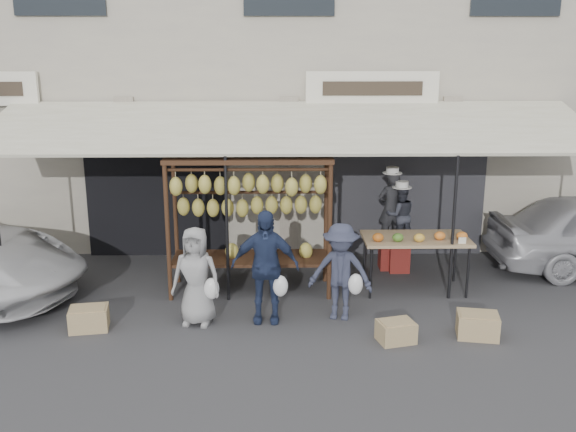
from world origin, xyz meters
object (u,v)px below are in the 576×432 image
vendor_left (391,208)px  crate_near_a (396,332)px  banana_rack (249,198)px  customer_right (340,272)px  vendor_right (401,215)px  produce_table (416,240)px  crate_far (89,318)px  customer_mid (265,266)px  customer_left (196,276)px  crate_near_b (478,325)px

vendor_left → crate_near_a: vendor_left is taller
banana_rack → customer_right: (1.35, -1.09, -0.85)m
vendor_right → crate_near_a: vendor_right is taller
crate_near_a → produce_table: bearing=71.2°
crate_far → produce_table: bearing=15.9°
produce_table → vendor_left: bearing=102.1°
customer_mid → crate_far: 2.59m
banana_rack → customer_left: (-0.72, -1.22, -0.86)m
banana_rack → customer_left: size_ratio=1.81×
vendor_left → crate_far: vendor_left is taller
banana_rack → crate_near_b: banana_rack is taller
crate_far → banana_rack: bearing=32.1°
customer_left → customer_right: customer_right is taller
banana_rack → vendor_left: bearing=24.0°
crate_near_b → crate_far: size_ratio=1.04×
vendor_left → crate_far: (-4.68, -2.49, -0.97)m
vendor_right → crate_far: vendor_right is taller
banana_rack → crate_far: (-2.23, -1.40, -1.42)m
crate_near_a → crate_far: crate_far is taller
vendor_left → customer_left: vendor_left is taller
customer_right → crate_near_a: size_ratio=3.03×
customer_right → crate_near_a: 1.20m
vendor_right → customer_right: (-1.25, -2.04, -0.30)m
vendor_right → customer_right: vendor_right is taller
crate_far → vendor_left: bearing=28.0°
vendor_left → crate_far: 5.39m
vendor_left → crate_near_a: size_ratio=2.74×
customer_right → produce_table: bearing=53.6°
customer_left → customer_mid: bearing=15.2°
customer_left → crate_far: size_ratio=2.72×
vendor_left → crate_near_b: (0.75, -2.82, -0.97)m
crate_near_a → crate_far: (-4.27, 0.47, 0.02)m
vendor_right → crate_near_a: size_ratio=2.23×
vendor_right → customer_right: 2.41m
customer_left → crate_near_a: bearing=-2.9°
banana_rack → crate_near_b: bearing=-28.5°
customer_left → banana_rack: bearing=69.8°
banana_rack → crate_near_a: banana_rack is taller
customer_left → crate_far: 1.62m
banana_rack → vendor_left: size_ratio=2.00×
crate_near_b → banana_rack: bearing=151.5°
vendor_right → crate_far: bearing=22.4°
banana_rack → vendor_right: (2.60, 0.96, -0.55)m
banana_rack → customer_right: bearing=-38.8°
customer_mid → crate_far: (-2.49, -0.26, -0.67)m
banana_rack → vendor_left: (2.44, 1.09, -0.45)m
produce_table → crate_far: produce_table is taller
vendor_left → customer_left: 3.94m
customer_mid → crate_near_a: size_ratio=3.50×
vendor_left → vendor_right: bearing=126.4°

